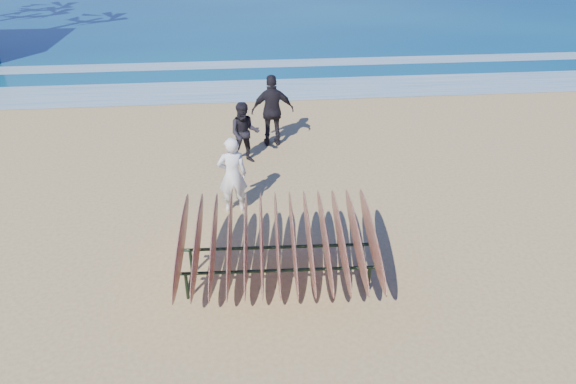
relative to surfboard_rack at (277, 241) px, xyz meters
name	(u,v)px	position (x,y,z in m)	size (l,w,h in m)	color
ground	(292,259)	(0.32, 0.64, -0.85)	(120.00, 120.00, 0.00)	tan
foam_near	(262,90)	(0.32, 10.64, -0.84)	(160.00, 160.00, 0.00)	white
foam_far	(257,64)	(0.32, 14.14, -0.84)	(160.00, 160.00, 0.00)	white
surfboard_rack	(277,241)	(0.00, 0.00, 0.00)	(3.27, 2.64, 1.34)	black
person_white	(232,175)	(-0.72, 2.50, -0.03)	(0.60, 0.39, 1.64)	white
person_dark_a	(245,133)	(-0.42, 4.85, -0.08)	(0.75, 0.58, 1.54)	black
person_dark_b	(273,111)	(0.35, 5.86, 0.10)	(1.12, 0.46, 1.91)	black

